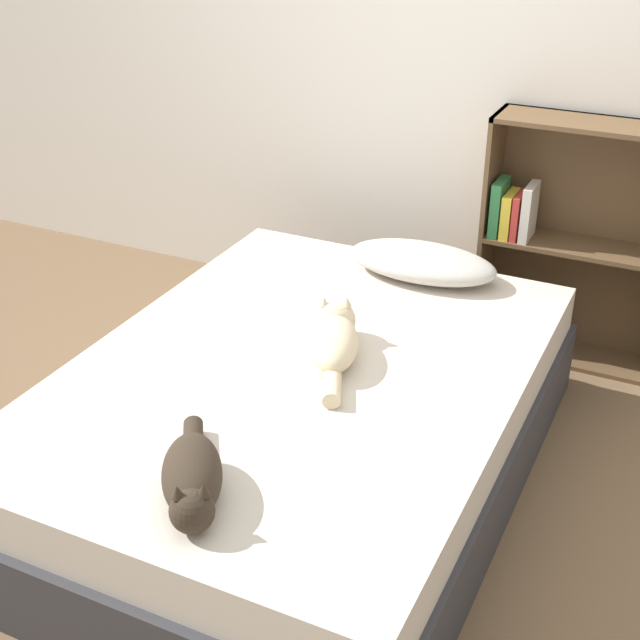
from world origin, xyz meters
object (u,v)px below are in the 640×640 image
at_px(bed, 301,423).
at_px(pillow, 422,262).
at_px(cat_dark, 192,478).
at_px(cat_light, 334,338).
at_px(bookshelf, 574,238).

distance_m(bed, pillow, 0.91).
xyz_separation_m(bed, cat_dark, (0.05, -0.75, 0.31)).
xyz_separation_m(cat_light, bookshelf, (0.57, 1.23, 0.01)).
relative_size(bed, bookshelf, 1.94).
bearing_deg(cat_light, bookshelf, -48.13).
height_order(bed, bookshelf, bookshelf).
relative_size(cat_light, bookshelf, 0.47).
distance_m(bed, cat_light, 0.34).
xyz_separation_m(pillow, cat_dark, (-0.08, -1.60, 0.01)).
bearing_deg(bookshelf, cat_dark, -105.67).
bearing_deg(cat_dark, pillow, 144.56).
bearing_deg(pillow, bookshelf, 43.95).
xyz_separation_m(cat_light, cat_dark, (-0.02, -0.86, 0.00)).
bearing_deg(cat_light, pillow, -27.62).
distance_m(bed, bookshelf, 1.52).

